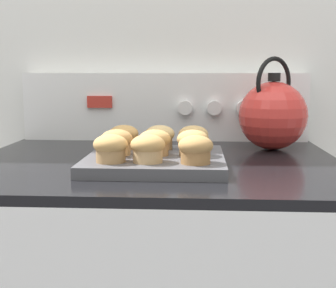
{
  "coord_description": "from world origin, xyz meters",
  "views": [
    {
      "loc": [
        0.09,
        -0.65,
        1.12
      ],
      "look_at": [
        0.03,
        0.24,
        0.99
      ],
      "focal_mm": 50.0,
      "sensor_mm": 36.0,
      "label": 1
    }
  ],
  "objects_px": {
    "muffin_r1_c2": "(193,143)",
    "muffin_r1_c0": "(117,142)",
    "tea_kettle": "(273,114)",
    "muffin_r0_c1": "(151,148)",
    "muffin_r2_c2": "(193,137)",
    "muffin_r0_c2": "(196,149)",
    "muffin_r2_c0": "(124,137)",
    "muffin_pan": "(156,161)",
    "muffin_r2_c1": "(160,137)",
    "muffin_r1_c1": "(155,142)",
    "muffin_r0_c0": "(111,148)"
  },
  "relations": [
    {
      "from": "muffin_r1_c2",
      "to": "muffin_r1_c0",
      "type": "bearing_deg",
      "value": -179.48
    },
    {
      "from": "muffin_r1_c2",
      "to": "tea_kettle",
      "type": "xyz_separation_m",
      "value": [
        0.19,
        0.22,
        0.04
      ]
    },
    {
      "from": "muffin_r0_c1",
      "to": "muffin_r2_c2",
      "type": "xyz_separation_m",
      "value": [
        0.08,
        0.15,
        0.0
      ]
    },
    {
      "from": "muffin_r0_c2",
      "to": "muffin_r2_c0",
      "type": "xyz_separation_m",
      "value": [
        -0.15,
        0.15,
        0.0
      ]
    },
    {
      "from": "muffin_pan",
      "to": "muffin_r2_c0",
      "type": "bearing_deg",
      "value": 134.79
    },
    {
      "from": "muffin_r2_c1",
      "to": "muffin_r2_c2",
      "type": "distance_m",
      "value": 0.07
    },
    {
      "from": "muffin_r0_c1",
      "to": "muffin_r2_c0",
      "type": "height_order",
      "value": "same"
    },
    {
      "from": "muffin_r1_c0",
      "to": "tea_kettle",
      "type": "bearing_deg",
      "value": 33.25
    },
    {
      "from": "muffin_pan",
      "to": "muffin_r0_c1",
      "type": "xyz_separation_m",
      "value": [
        -0.0,
        -0.07,
        0.04
      ]
    },
    {
      "from": "muffin_r1_c0",
      "to": "muffin_r2_c2",
      "type": "relative_size",
      "value": 1.0
    },
    {
      "from": "muffin_r1_c2",
      "to": "muffin_r2_c2",
      "type": "relative_size",
      "value": 1.0
    },
    {
      "from": "muffin_r1_c0",
      "to": "muffin_r0_c1",
      "type": "bearing_deg",
      "value": -44.32
    },
    {
      "from": "muffin_r2_c2",
      "to": "muffin_r1_c0",
      "type": "bearing_deg",
      "value": -153.2
    },
    {
      "from": "muffin_pan",
      "to": "muffin_r2_c0",
      "type": "xyz_separation_m",
      "value": [
        -0.08,
        0.08,
        0.04
      ]
    },
    {
      "from": "muffin_r0_c1",
      "to": "muffin_r1_c1",
      "type": "xyz_separation_m",
      "value": [
        0.0,
        0.07,
        0.0
      ]
    },
    {
      "from": "muffin_r1_c1",
      "to": "tea_kettle",
      "type": "bearing_deg",
      "value": 39.92
    },
    {
      "from": "muffin_r2_c1",
      "to": "muffin_r0_c2",
      "type": "bearing_deg",
      "value": -63.74
    },
    {
      "from": "muffin_pan",
      "to": "muffin_r0_c2",
      "type": "distance_m",
      "value": 0.12
    },
    {
      "from": "muffin_r1_c1",
      "to": "muffin_r1_c2",
      "type": "distance_m",
      "value": 0.08
    },
    {
      "from": "muffin_r0_c0",
      "to": "muffin_pan",
      "type": "bearing_deg",
      "value": 45.32
    },
    {
      "from": "muffin_r2_c0",
      "to": "muffin_r2_c2",
      "type": "xyz_separation_m",
      "value": [
        0.15,
        -0.0,
        0.0
      ]
    },
    {
      "from": "muffin_r2_c2",
      "to": "muffin_r1_c1",
      "type": "bearing_deg",
      "value": -135.27
    },
    {
      "from": "muffin_pan",
      "to": "muffin_r1_c2",
      "type": "height_order",
      "value": "muffin_r1_c2"
    },
    {
      "from": "muffin_r0_c0",
      "to": "muffin_r1_c0",
      "type": "bearing_deg",
      "value": 91.13
    },
    {
      "from": "muffin_r2_c1",
      "to": "muffin_r0_c1",
      "type": "bearing_deg",
      "value": -91.95
    },
    {
      "from": "muffin_r0_c0",
      "to": "muffin_r1_c2",
      "type": "relative_size",
      "value": 1.0
    },
    {
      "from": "muffin_r1_c0",
      "to": "muffin_r1_c1",
      "type": "xyz_separation_m",
      "value": [
        0.08,
        0.0,
        0.0
      ]
    },
    {
      "from": "muffin_r2_c1",
      "to": "muffin_r0_c0",
      "type": "bearing_deg",
      "value": -117.04
    },
    {
      "from": "muffin_r1_c2",
      "to": "muffin_r2_c2",
      "type": "xyz_separation_m",
      "value": [
        0.0,
        0.08,
        0.0
      ]
    },
    {
      "from": "muffin_r1_c2",
      "to": "muffin_r2_c2",
      "type": "height_order",
      "value": "same"
    },
    {
      "from": "muffin_r0_c2",
      "to": "muffin_r1_c2",
      "type": "bearing_deg",
      "value": 94.01
    },
    {
      "from": "muffin_r1_c2",
      "to": "muffin_r0_c1",
      "type": "bearing_deg",
      "value": -135.93
    },
    {
      "from": "tea_kettle",
      "to": "muffin_r0_c0",
      "type": "bearing_deg",
      "value": -138.71
    },
    {
      "from": "muffin_pan",
      "to": "muffin_r2_c0",
      "type": "distance_m",
      "value": 0.11
    },
    {
      "from": "muffin_r0_c0",
      "to": "muffin_r0_c2",
      "type": "height_order",
      "value": "same"
    },
    {
      "from": "muffin_r0_c2",
      "to": "muffin_r1_c2",
      "type": "relative_size",
      "value": 1.0
    },
    {
      "from": "muffin_r1_c2",
      "to": "muffin_r2_c0",
      "type": "relative_size",
      "value": 1.0
    },
    {
      "from": "muffin_r0_c2",
      "to": "muffin_r1_c0",
      "type": "height_order",
      "value": "same"
    },
    {
      "from": "muffin_r0_c2",
      "to": "muffin_r2_c1",
      "type": "bearing_deg",
      "value": 116.26
    },
    {
      "from": "muffin_r0_c1",
      "to": "muffin_r2_c1",
      "type": "bearing_deg",
      "value": 88.05
    },
    {
      "from": "muffin_r1_c1",
      "to": "muffin_r2_c2",
      "type": "height_order",
      "value": "same"
    },
    {
      "from": "muffin_r1_c0",
      "to": "muffin_r1_c2",
      "type": "bearing_deg",
      "value": 0.52
    },
    {
      "from": "muffin_r1_c1",
      "to": "muffin_r2_c0",
      "type": "height_order",
      "value": "same"
    },
    {
      "from": "muffin_r0_c0",
      "to": "muffin_r1_c1",
      "type": "distance_m",
      "value": 0.11
    },
    {
      "from": "muffin_pan",
      "to": "muffin_r0_c1",
      "type": "height_order",
      "value": "muffin_r0_c1"
    },
    {
      "from": "muffin_r0_c1",
      "to": "tea_kettle",
      "type": "xyz_separation_m",
      "value": [
        0.27,
        0.3,
        0.04
      ]
    },
    {
      "from": "muffin_r0_c1",
      "to": "muffin_r1_c2",
      "type": "bearing_deg",
      "value": 44.07
    },
    {
      "from": "muffin_r2_c0",
      "to": "tea_kettle",
      "type": "distance_m",
      "value": 0.37
    },
    {
      "from": "muffin_r0_c2",
      "to": "muffin_r2_c0",
      "type": "distance_m",
      "value": 0.22
    },
    {
      "from": "muffin_r2_c1",
      "to": "muffin_r2_c2",
      "type": "relative_size",
      "value": 1.0
    }
  ]
}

